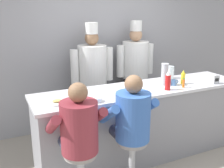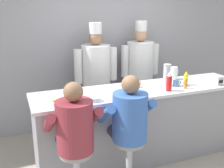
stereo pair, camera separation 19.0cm
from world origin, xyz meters
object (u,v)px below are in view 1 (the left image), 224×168
Objects in this scene: hot_sauce_bottle_orange at (183,83)px; breakfast_plate at (57,102)px; cereal_bowl at (95,99)px; cup_stack_steel at (165,74)px; ketchup_bottle_red at (168,81)px; cook_in_whites_near at (93,75)px; water_pitcher_clear at (170,72)px; cook_in_whites_far at (135,68)px; coffee_mug_blue at (174,82)px; coffee_mug_tan at (134,84)px; mustard_bottle_yellow at (183,77)px; diner_seated_blue at (131,120)px; napkin_dispenser_chrome at (215,79)px; diner_seated_maroon at (78,131)px.

hot_sauce_bottle_orange reaches higher than breakfast_plate.
cereal_bowl is 0.51× the size of cup_stack_steel.
ketchup_bottle_red is 1.36m from cook_in_whites_near.
cook_in_whites_far is at bearing 99.89° from water_pitcher_clear.
coffee_mug_tan reaches higher than coffee_mug_blue.
cup_stack_steel reaches higher than cereal_bowl.
ketchup_bottle_red is at bearing -101.01° from cook_in_whites_far.
mustard_bottle_yellow reaches higher than hot_sauce_bottle_orange.
hot_sauce_bottle_orange is 0.09× the size of diner_seated_blue.
water_pitcher_clear is (0.13, 0.47, 0.03)m from hot_sauce_bottle_orange.
water_pitcher_clear is 0.81× the size of breakfast_plate.
coffee_mug_blue is 0.09× the size of diner_seated_blue.
mustard_bottle_yellow is at bearing 156.29° from napkin_dispenser_chrome.
cup_stack_steel is 1.07m from diner_seated_blue.
hot_sauce_bottle_orange is at bearing -0.08° from ketchup_bottle_red.
cook_in_whites_near is at bearing 127.37° from coffee_mug_blue.
diner_seated_blue reaches higher than cereal_bowl.
coffee_mug_tan is (-0.70, 0.17, -0.05)m from mustard_bottle_yellow.
hot_sauce_bottle_orange is 0.15m from coffee_mug_blue.
breakfast_plate is at bearing 145.67° from diner_seated_blue.
diner_seated_blue is at bearing -143.60° from water_pitcher_clear.
water_pitcher_clear is 0.62× the size of cup_stack_steel.
diner_seated_blue is (-0.97, -0.52, -0.18)m from coffee_mug_blue.
diner_seated_maroon is (-1.58, -0.52, -0.19)m from coffee_mug_blue.
coffee_mug_tan is 1.15× the size of napkin_dispenser_chrome.
cup_stack_steel is at bearing -13.63° from coffee_mug_tan.
hot_sauce_bottle_orange is at bearing -105.57° from water_pitcher_clear.
coffee_mug_blue is 0.57m from coffee_mug_tan.
hot_sauce_bottle_orange is 0.07× the size of cook_in_whites_far.
napkin_dispenser_chrome reaches higher than coffee_mug_blue.
diner_seated_maroon reaches higher than cereal_bowl.
hot_sauce_bottle_orange is 0.09× the size of diner_seated_maroon.
water_pitcher_clear is at bearing -80.11° from cook_in_whites_far.
diner_seated_blue is 0.75× the size of cook_in_whites_far.
diner_seated_blue is at bearing -153.67° from ketchup_bottle_red.
ketchup_bottle_red is at bearing -146.26° from coffee_mug_blue.
diner_seated_maroon reaches higher than breakfast_plate.
coffee_mug_tan is at bearing -73.13° from cook_in_whites_near.
breakfast_plate is 0.86m from diner_seated_blue.
ketchup_bottle_red is at bearing 26.33° from diner_seated_blue.
cup_stack_steel is 1.60m from diner_seated_maroon.
mustard_bottle_yellow is at bearing -83.90° from cook_in_whites_far.
hot_sauce_bottle_orange reaches higher than napkin_dispenser_chrome.
diner_seated_blue is (0.29, -0.35, -0.17)m from cereal_bowl.
mustard_bottle_yellow is 1.05× the size of water_pitcher_clear.
coffee_mug_tan is (0.71, 0.33, 0.02)m from cereal_bowl.
diner_seated_blue reaches higher than napkin_dispenser_chrome.
coffee_mug_tan is 0.46× the size of cup_stack_steel.
cook_in_whites_near is (-0.60, 1.21, -0.12)m from ketchup_bottle_red.
diner_seated_maroon is 2.33m from cook_in_whites_far.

